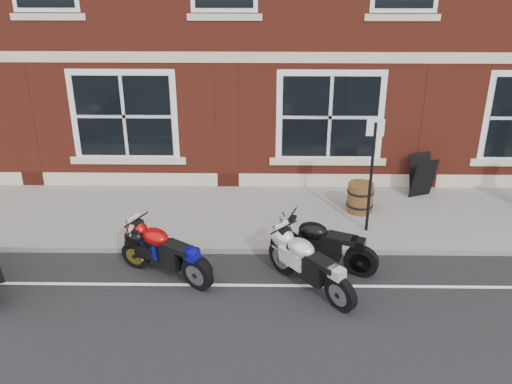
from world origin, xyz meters
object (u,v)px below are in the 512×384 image
moto_sport_black (164,251)px  barrel_planter (360,197)px  moto_sport_red (166,249)px  a_board_sign (422,176)px  moto_sport_silver (310,262)px  moto_naked_black (322,242)px  parking_sign (372,168)px

moto_sport_black → barrel_planter: (4.12, 2.55, -0.04)m
moto_sport_red → a_board_sign: (5.72, 3.52, 0.05)m
moto_sport_silver → moto_naked_black: size_ratio=0.87×
moto_sport_red → barrel_planter: 4.83m
moto_naked_black → moto_sport_black: bearing=118.7°
moto_sport_red → barrel_planter: size_ratio=2.73×
moto_sport_red → moto_naked_black: moto_sport_red is taller
moto_sport_red → moto_sport_silver: (2.71, -0.44, 0.00)m
a_board_sign → barrel_planter: (-1.64, -0.94, -0.16)m
barrel_planter → moto_sport_red: bearing=-147.8°
moto_sport_silver → parking_sign: bearing=17.1°
moto_sport_black → moto_sport_silver: 2.79m
moto_sport_red → moto_sport_black: bearing=86.3°
parking_sign → barrel_planter: bearing=96.6°
moto_sport_red → moto_naked_black: size_ratio=0.91×
moto_naked_black → a_board_sign: 4.19m
moto_sport_silver → barrel_planter: size_ratio=2.61×
moto_sport_black → barrel_planter: bearing=-36.9°
moto_sport_black → a_board_sign: (5.76, 3.49, 0.12)m
moto_naked_black → a_board_sign: size_ratio=2.06×
moto_sport_black → parking_sign: parking_sign is taller
moto_naked_black → barrel_planter: moto_naked_black is taller
moto_sport_black → parking_sign: 4.57m
moto_sport_silver → a_board_sign: 4.97m
moto_naked_black → parking_sign: bearing=-17.2°
moto_sport_black → barrel_planter: moto_sport_black is taller
moto_sport_black → moto_sport_silver: (2.75, -0.47, 0.07)m
moto_sport_silver → parking_sign: parking_sign is taller
moto_naked_black → barrel_planter: size_ratio=2.99×
a_board_sign → parking_sign: (-1.62, -1.88, 0.95)m
a_board_sign → moto_sport_silver: bearing=-148.4°
moto_naked_black → barrel_planter: bearing=-3.0°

